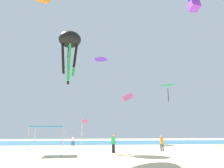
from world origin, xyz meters
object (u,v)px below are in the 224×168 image
banner_flag (83,133)px  kite_box_blue (193,1)px  canopy_tent (48,128)px  kite_diamond_green (168,86)px  person_leftmost (73,140)px  person_near_tent (162,142)px  person_central (113,142)px  kite_parafoil_pink (128,97)px  kite_octopus_black (70,42)px  kite_delta_purple (101,58)px

banner_flag → kite_box_blue: kite_box_blue is taller
canopy_tent → kite_diamond_green: kite_diamond_green is taller
person_leftmost → banner_flag: bearing=81.4°
person_near_tent → person_central: bearing=-102.0°
canopy_tent → person_near_tent: (12.21, 2.74, -1.44)m
kite_diamond_green → kite_parafoil_pink: bearing=-126.0°
kite_parafoil_pink → kite_octopus_black: bearing=-0.6°
person_leftmost → person_central: 13.16m
person_near_tent → kite_octopus_black: kite_octopus_black is taller
kite_octopus_black → kite_delta_purple: size_ratio=1.76×
person_leftmost → kite_octopus_black: size_ratio=0.23×
canopy_tent → kite_octopus_black: 12.74m
canopy_tent → kite_diamond_green: (19.36, 17.46, 8.29)m
person_central → kite_octopus_black: kite_octopus_black is taller
banner_flag → kite_delta_purple: bearing=81.1°
kite_octopus_black → kite_parafoil_pink: bearing=70.6°
canopy_tent → kite_parafoil_pink: 20.53m
banner_flag → kite_diamond_green: (16.08, 17.15, 8.72)m
banner_flag → kite_parafoil_pink: 18.80m
person_leftmost → person_near_tent: bearing=118.8°
person_central → kite_parafoil_pink: (4.77, 14.77, 7.15)m
banner_flag → kite_octopus_black: kite_octopus_black is taller
person_leftmost → kite_parafoil_pink: 12.01m
person_central → kite_octopus_black: size_ratio=0.27×
kite_parafoil_pink → person_leftmost: bearing=-32.3°
kite_delta_purple → person_leftmost: bearing=39.9°
kite_delta_purple → kite_box_blue: size_ratio=1.25×
person_leftmost → kite_delta_purple: size_ratio=0.41×
kite_delta_purple → kite_box_blue: (11.45, -20.62, 2.21)m
canopy_tent → banner_flag: (3.28, 0.31, -0.43)m
banner_flag → kite_octopus_black: size_ratio=0.48×
person_near_tent → kite_diamond_green: bearing=128.8°
canopy_tent → person_central: size_ratio=1.58×
person_central → person_near_tent: bearing=-97.7°
person_central → banner_flag: bearing=87.5°
kite_delta_purple → kite_parafoil_pink: 14.13m
person_leftmost → person_central: bearing=95.9°
person_near_tent → kite_octopus_black: size_ratio=0.25×
person_central → kite_parafoil_pink: 17.09m
person_leftmost → kite_box_blue: size_ratio=0.51×
person_central → kite_diamond_green: 22.74m
kite_diamond_green → person_leftmost: bearing=-123.0°
kite_delta_purple → kite_parafoil_pink: size_ratio=1.46×
person_near_tent → kite_octopus_black: 17.00m
banner_flag → kite_diamond_green: bearing=46.8°
person_near_tent → kite_parafoil_pink: bearing=158.7°
kite_delta_purple → person_central: bearing=62.5°
banner_flag → kite_delta_purple: 29.98m
kite_diamond_green → kite_box_blue: kite_box_blue is taller
kite_box_blue → kite_delta_purple: bearing=-63.7°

